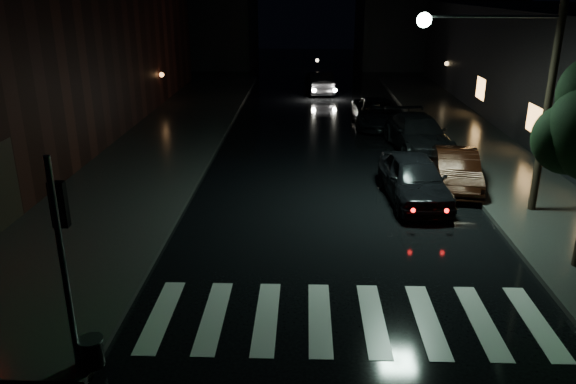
# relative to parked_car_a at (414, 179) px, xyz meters

# --- Properties ---
(ground) EXTENTS (120.00, 120.00, 0.00)m
(ground) POSITION_rel_parked_car_a_xyz_m (-5.80, -8.06, -0.81)
(ground) COLOR black
(ground) RESTS_ON ground
(sidewalk_left) EXTENTS (6.00, 44.00, 0.15)m
(sidewalk_left) POSITION_rel_parked_car_a_xyz_m (-10.80, 5.94, -0.73)
(sidewalk_left) COLOR #282826
(sidewalk_left) RESTS_ON ground
(sidewalk_right) EXTENTS (4.00, 44.00, 0.15)m
(sidewalk_right) POSITION_rel_parked_car_a_xyz_m (4.20, 5.94, -0.73)
(sidewalk_right) COLOR #282826
(sidewalk_right) RESTS_ON ground
(building_left) EXTENTS (10.00, 36.00, 7.00)m
(building_left) POSITION_rel_parked_car_a_xyz_m (-17.80, 7.94, 2.69)
(building_left) COLOR black
(building_left) RESTS_ON ground
(building_far_left) EXTENTS (14.00, 10.00, 8.00)m
(building_far_left) POSITION_rel_parked_car_a_xyz_m (-15.80, 36.94, 3.19)
(building_far_left) COLOR black
(building_far_left) RESTS_ON ground
(building_far_right) EXTENTS (14.00, 10.00, 7.00)m
(building_far_right) POSITION_rel_parked_car_a_xyz_m (8.20, 36.94, 2.69)
(building_far_right) COLOR black
(building_far_right) RESTS_ON ground
(crosswalk) EXTENTS (9.00, 3.00, 0.01)m
(crosswalk) POSITION_rel_parked_car_a_xyz_m (-2.80, -7.56, -0.80)
(crosswalk) COLOR beige
(crosswalk) RESTS_ON ground
(signal_pole_corner) EXTENTS (0.68, 0.61, 4.20)m
(signal_pole_corner) POSITION_rel_parked_car_a_xyz_m (-7.94, -9.52, 0.73)
(signal_pole_corner) COLOR slate
(signal_pole_corner) RESTS_ON ground
(utility_pole) EXTENTS (4.92, 0.44, 8.00)m
(utility_pole) POSITION_rel_parked_car_a_xyz_m (3.03, -1.06, 3.79)
(utility_pole) COLOR black
(utility_pole) RESTS_ON ground
(parked_car_a) EXTENTS (2.22, 4.86, 1.62)m
(parked_car_a) POSITION_rel_parked_car_a_xyz_m (0.00, 0.00, 0.00)
(parked_car_a) COLOR black
(parked_car_a) RESTS_ON ground
(parked_car_b) EXTENTS (2.02, 4.40, 1.40)m
(parked_car_b) POSITION_rel_parked_car_a_xyz_m (1.80, 1.41, -0.11)
(parked_car_b) COLOR black
(parked_car_b) RESTS_ON ground
(parked_car_c) EXTENTS (2.79, 5.63, 1.57)m
(parked_car_c) POSITION_rel_parked_car_a_xyz_m (1.33, 6.48, -0.02)
(parked_car_c) COLOR black
(parked_car_c) RESTS_ON ground
(parked_car_d) EXTENTS (2.40, 5.17, 1.43)m
(parked_car_d) POSITION_rel_parked_car_a_xyz_m (0.00, 11.21, -0.09)
(parked_car_d) COLOR black
(parked_car_d) RESTS_ON ground
(oncoming_car) EXTENTS (2.11, 4.75, 1.52)m
(oncoming_car) POSITION_rel_parked_car_a_xyz_m (-2.84, 21.19, -0.05)
(oncoming_car) COLOR black
(oncoming_car) RESTS_ON ground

